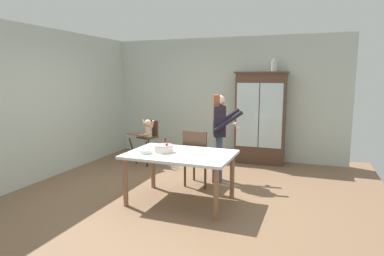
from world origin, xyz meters
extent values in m
plane|color=brown|center=(0.00, 0.00, 0.00)|extent=(6.24, 6.24, 0.00)
cube|color=beige|center=(0.00, 2.63, 1.35)|extent=(5.32, 0.06, 2.70)
cube|color=beige|center=(-2.63, 0.00, 1.35)|extent=(0.06, 5.32, 2.70)
cube|color=#4C3323|center=(0.86, 2.37, 0.95)|extent=(1.02, 0.42, 1.90)
cube|color=#4C3323|center=(0.86, 2.37, 1.92)|extent=(1.08, 0.48, 0.04)
cube|color=silver|center=(0.62, 2.15, 1.05)|extent=(0.46, 0.01, 1.33)
cube|color=silver|center=(1.10, 2.15, 1.05)|extent=(0.46, 0.01, 1.33)
cube|color=#4C3323|center=(0.86, 2.37, 1.05)|extent=(0.94, 0.36, 0.02)
cylinder|color=#B2B7B2|center=(1.12, 2.37, 2.05)|extent=(0.13, 0.13, 0.22)
cylinder|color=#B2B7B2|center=(1.12, 2.37, 2.19)|extent=(0.07, 0.07, 0.05)
cylinder|color=#4C3323|center=(-1.64, 1.33, 0.28)|extent=(0.17, 0.10, 0.56)
cylinder|color=#4C3323|center=(-1.23, 1.18, 0.28)|extent=(0.10, 0.17, 0.56)
cylinder|color=#4C3323|center=(-1.48, 1.74, 0.28)|extent=(0.10, 0.17, 0.56)
cylinder|color=#4C3323|center=(-1.07, 1.59, 0.28)|extent=(0.17, 0.10, 0.56)
cube|color=#4C3323|center=(-1.35, 1.46, 0.25)|extent=(0.41, 0.19, 0.02)
cube|color=#4C3323|center=(-1.35, 1.46, 0.57)|extent=(0.44, 0.44, 0.02)
cube|color=#4C3323|center=(-1.30, 1.60, 0.76)|extent=(0.30, 0.14, 0.34)
cube|color=brown|center=(-1.45, 1.21, 0.68)|extent=(0.50, 0.38, 0.02)
cylinder|color=beige|center=(-1.35, 1.48, 0.70)|extent=(0.17, 0.17, 0.22)
sphere|color=beige|center=(-1.35, 1.48, 0.87)|extent=(0.15, 0.15, 0.15)
cylinder|color=beige|center=(-1.48, 1.53, 0.86)|extent=(0.11, 0.08, 0.17)
cylinder|color=beige|center=(-1.21, 1.43, 0.86)|extent=(0.11, 0.08, 0.17)
cylinder|color=#3D4C6B|center=(0.40, 0.77, 0.41)|extent=(0.11, 0.11, 0.82)
cylinder|color=#3D4C6B|center=(0.35, 0.93, 0.41)|extent=(0.11, 0.11, 0.82)
cube|color=black|center=(0.37, 0.85, 1.08)|extent=(0.31, 0.41, 0.52)
cube|color=white|center=(0.47, 0.88, 1.08)|extent=(0.03, 0.06, 0.49)
sphere|color=beige|center=(0.37, 0.85, 1.43)|extent=(0.19, 0.19, 0.19)
cube|color=brown|center=(0.32, 0.83, 1.31)|extent=(0.16, 0.22, 0.44)
cylinder|color=black|center=(0.57, 0.70, 1.10)|extent=(0.49, 0.23, 0.37)
sphere|color=beige|center=(0.72, 0.76, 0.99)|extent=(0.08, 0.08, 0.08)
cylinder|color=black|center=(0.44, 1.08, 1.10)|extent=(0.49, 0.23, 0.37)
sphere|color=beige|center=(0.59, 1.14, 0.99)|extent=(0.08, 0.08, 0.08)
cube|color=silver|center=(0.11, -0.31, 0.72)|extent=(1.54, 1.05, 0.04)
cylinder|color=brown|center=(-0.57, -0.72, 0.35)|extent=(0.07, 0.07, 0.70)
cylinder|color=brown|center=(0.78, -0.74, 0.35)|extent=(0.07, 0.07, 0.70)
cylinder|color=brown|center=(-0.56, 0.12, 0.35)|extent=(0.07, 0.07, 0.70)
cylinder|color=brown|center=(0.79, 0.10, 0.35)|extent=(0.07, 0.07, 0.70)
cylinder|color=beige|center=(-0.14, -0.34, 0.79)|extent=(0.28, 0.28, 0.10)
cylinder|color=pink|center=(-0.14, -0.34, 0.84)|extent=(0.27, 0.27, 0.01)
cylinder|color=#F2E5CC|center=(-0.14, -0.34, 0.88)|extent=(0.01, 0.01, 0.06)
cone|color=yellow|center=(-0.14, -0.34, 0.92)|extent=(0.02, 0.02, 0.02)
sphere|color=red|center=(-0.07, -0.37, 0.87)|extent=(0.04, 0.04, 0.04)
cylinder|color=silver|center=(-0.35, -0.50, 0.77)|extent=(0.18, 0.18, 0.05)
cylinder|color=#4C3323|center=(0.32, 0.69, 0.23)|extent=(0.04, 0.04, 0.45)
cylinder|color=#4C3323|center=(-0.05, 0.72, 0.23)|extent=(0.04, 0.04, 0.45)
cylinder|color=#4C3323|center=(0.29, 0.32, 0.23)|extent=(0.04, 0.04, 0.45)
cylinder|color=#4C3323|center=(-0.08, 0.35, 0.23)|extent=(0.04, 0.04, 0.45)
cube|color=brown|center=(0.12, 0.52, 0.47)|extent=(0.48, 0.48, 0.03)
cube|color=#4C3323|center=(0.11, 0.32, 0.72)|extent=(0.42, 0.08, 0.48)
cylinder|color=#4C3323|center=(0.30, 0.31, 0.72)|extent=(0.03, 0.03, 0.48)
cylinder|color=#4C3323|center=(-0.08, 0.34, 0.72)|extent=(0.03, 0.03, 0.48)
camera|label=1|loc=(1.85, -4.61, 1.83)|focal=30.67mm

